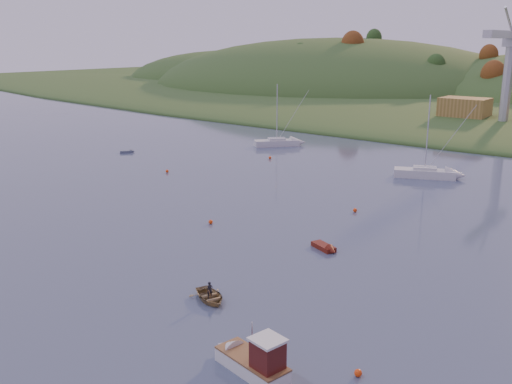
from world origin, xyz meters
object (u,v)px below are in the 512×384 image
Objects in this scene: sailboat_near at (277,142)px; red_tender at (327,249)px; canoe at (210,296)px; fishing_boat at (248,357)px; sailboat_far at (425,172)px; grey_dinghy at (129,152)px.

sailboat_near is 59.66m from red_tender.
canoe is at bearing -72.90° from red_tender.
canoe is 1.06× the size of red_tender.
red_tender is (-7.25, 21.67, -0.65)m from fishing_boat.
sailboat_far reaches higher than grey_dinghy.
fishing_boat is 10.60m from canoe.
sailboat_far reaches higher than sailboat_near.
fishing_boat is 1.71× the size of canoe.
grey_dinghy is at bearing 172.54° from sailboat_far.
sailboat_near reaches higher than red_tender.
red_tender is (4.97, -36.94, -0.56)m from sailboat_far.
sailboat_far is at bearing -67.10° from fishing_boat.
red_tender is at bearing -97.40° from sailboat_near.
fishing_boat is at bearing -100.26° from canoe.
grey_dinghy is at bearing -178.19° from red_tender.
sailboat_near is 0.97× the size of sailboat_far.
grey_dinghy is at bearing -22.89° from fishing_boat.
red_tender reaches higher than grey_dinghy.
canoe is at bearing -84.43° from grey_dinghy.
fishing_boat is 2.36× the size of grey_dinghy.
sailboat_near is at bearing 143.29° from sailboat_far.
fishing_boat is 1.82× the size of red_tender.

